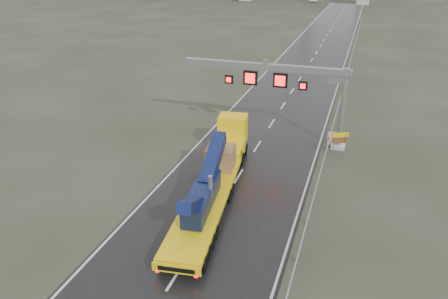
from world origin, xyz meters
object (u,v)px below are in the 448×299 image
(exit_sign_pair, at_px, (340,140))
(striped_barrier, at_px, (332,139))
(sign_gantry, at_px, (288,82))
(heavy_haul_truck, at_px, (217,168))

(exit_sign_pair, distance_m, striped_barrier, 2.99)
(sign_gantry, xyz_separation_m, heavy_haul_truck, (-3.10, -10.14, -4.01))
(heavy_haul_truck, xyz_separation_m, exit_sign_pair, (8.09, 7.94, 0.06))
(striped_barrier, bearing_deg, heavy_haul_truck, -135.69)
(heavy_haul_truck, relative_size, striped_barrier, 14.76)
(sign_gantry, bearing_deg, striped_barrier, 6.42)
(sign_gantry, distance_m, striped_barrier, 6.52)
(sign_gantry, relative_size, striped_barrier, 12.38)
(exit_sign_pair, xyz_separation_m, striped_barrier, (-0.84, 2.67, -1.06))
(heavy_haul_truck, bearing_deg, sign_gantry, 66.23)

